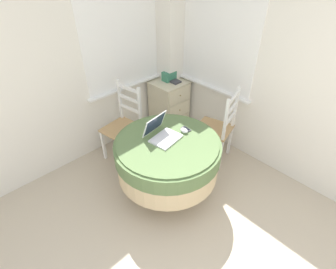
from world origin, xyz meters
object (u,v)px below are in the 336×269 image
(laptop, at_px, (162,133))
(storage_box, at_px, (169,76))
(cell_phone, at_px, (186,129))
(dining_chair_near_back_window, at_px, (124,126))
(corner_cabinet, at_px, (169,104))
(dining_chair_near_right_window, at_px, (217,128))
(computer_mouse, at_px, (184,130))
(round_dining_table, at_px, (168,155))
(book_on_cabinet, at_px, (173,81))

(laptop, relative_size, storage_box, 1.81)
(cell_phone, xyz_separation_m, dining_chair_near_back_window, (-0.22, 0.86, -0.28))
(dining_chair_near_back_window, distance_m, corner_cabinet, 0.93)
(dining_chair_near_right_window, xyz_separation_m, storage_box, (0.14, 1.01, 0.34))
(computer_mouse, distance_m, storage_box, 1.30)
(laptop, xyz_separation_m, corner_cabinet, (0.97, 0.90, -0.42))
(dining_chair_near_back_window, bearing_deg, dining_chair_near_right_window, -46.63)
(computer_mouse, relative_size, dining_chair_near_right_window, 0.09)
(cell_phone, height_order, corner_cabinet, cell_phone)
(round_dining_table, bearing_deg, book_on_cabinet, 42.86)
(laptop, bearing_deg, round_dining_table, -92.81)
(cell_phone, distance_m, storage_box, 1.25)
(round_dining_table, distance_m, laptop, 0.25)
(dining_chair_near_back_window, xyz_separation_m, storage_box, (0.95, 0.16, 0.34))
(computer_mouse, bearing_deg, round_dining_table, 178.20)
(cell_phone, xyz_separation_m, book_on_cabinet, (0.74, 0.94, 0.01))
(computer_mouse, xyz_separation_m, corner_cabinet, (0.75, 1.00, -0.39))
(laptop, relative_size, corner_cabinet, 0.46)
(laptop, distance_m, storage_box, 1.38)
(book_on_cabinet, bearing_deg, storage_box, 97.38)
(round_dining_table, xyz_separation_m, book_on_cabinet, (1.02, 0.95, 0.19))
(dining_chair_near_right_window, bearing_deg, book_on_cabinet, 80.94)
(corner_cabinet, xyz_separation_m, storage_box, (0.03, 0.04, 0.43))
(round_dining_table, xyz_separation_m, computer_mouse, (0.23, -0.01, 0.20))
(dining_chair_near_back_window, relative_size, corner_cabinet, 1.35)
(laptop, xyz_separation_m, computer_mouse, (0.23, -0.10, -0.03))
(computer_mouse, bearing_deg, dining_chair_near_right_window, 1.98)
(computer_mouse, distance_m, cell_phone, 0.06)
(laptop, bearing_deg, book_on_cabinet, 40.20)
(corner_cabinet, relative_size, storage_box, 3.92)
(dining_chair_near_back_window, distance_m, book_on_cabinet, 1.00)
(laptop, bearing_deg, storage_box, 42.99)
(cell_phone, relative_size, book_on_cabinet, 0.53)
(round_dining_table, bearing_deg, corner_cabinet, 45.34)
(cell_phone, height_order, dining_chair_near_back_window, dining_chair_near_back_window)
(dining_chair_near_back_window, xyz_separation_m, corner_cabinet, (0.91, 0.12, -0.10))
(laptop, height_order, dining_chair_near_right_window, dining_chair_near_right_window)
(computer_mouse, bearing_deg, book_on_cabinet, 50.42)
(round_dining_table, relative_size, dining_chair_near_back_window, 1.10)
(dining_chair_near_back_window, distance_m, dining_chair_near_right_window, 1.18)
(computer_mouse, bearing_deg, storage_box, 53.00)
(round_dining_table, relative_size, laptop, 3.20)
(round_dining_table, bearing_deg, dining_chair_near_right_window, 0.97)
(dining_chair_near_right_window, relative_size, storage_box, 5.29)
(computer_mouse, bearing_deg, corner_cabinet, 53.19)
(cell_phone, bearing_deg, computer_mouse, -158.92)
(book_on_cabinet, bearing_deg, corner_cabinet, 134.98)
(book_on_cabinet, bearing_deg, round_dining_table, -137.14)
(round_dining_table, height_order, storage_box, storage_box)
(round_dining_table, distance_m, storage_box, 1.46)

